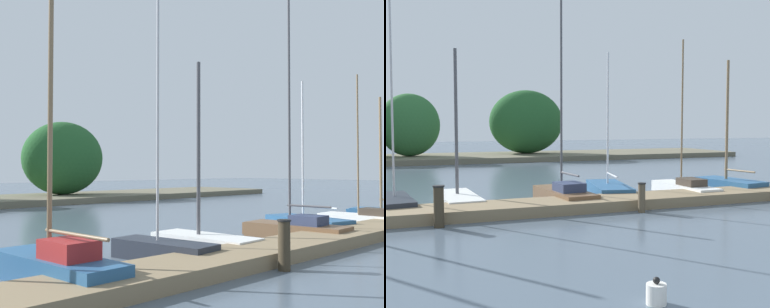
# 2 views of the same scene
# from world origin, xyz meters

# --- Properties ---
(dock_pier) EXTENTS (21.61, 1.80, 0.35)m
(dock_pier) POSITION_xyz_m (0.00, 12.99, 0.17)
(dock_pier) COLOR #847051
(dock_pier) RESTS_ON ground
(sailboat_2) EXTENTS (1.28, 3.13, 8.32)m
(sailboat_2) POSITION_xyz_m (-3.94, 14.80, 0.35)
(sailboat_2) COLOR #232833
(sailboat_2) RESTS_ON ground
(sailboat_3) EXTENTS (1.36, 3.61, 5.47)m
(sailboat_3) POSITION_xyz_m (-1.87, 15.34, 0.30)
(sailboat_3) COLOR white
(sailboat_3) RESTS_ON ground
(sailboat_4) EXTENTS (1.42, 3.74, 8.13)m
(sailboat_4) POSITION_xyz_m (1.78, 14.52, 0.37)
(sailboat_4) COLOR brown
(sailboat_4) RESTS_ON ground
(sailboat_5) EXTENTS (1.98, 3.78, 5.69)m
(sailboat_5) POSITION_xyz_m (4.01, 15.48, 0.28)
(sailboat_5) COLOR #285684
(sailboat_5) RESTS_ON ground
(sailboat_6) EXTENTS (1.05, 3.77, 6.23)m
(sailboat_6) POSITION_xyz_m (6.96, 14.61, 0.30)
(sailboat_6) COLOR white
(sailboat_6) RESTS_ON ground
(sailboat_7) EXTENTS (1.69, 3.27, 5.53)m
(sailboat_7) POSITION_xyz_m (9.21, 14.70, 0.35)
(sailboat_7) COLOR #285684
(sailboat_7) RESTS_ON ground
(mooring_piling_1) EXTENTS (0.32, 0.32, 1.16)m
(mooring_piling_1) POSITION_xyz_m (-2.78, 11.84, 0.59)
(mooring_piling_1) COLOR #3D3323
(mooring_piling_1) RESTS_ON ground
(mooring_piling_2) EXTENTS (0.27, 0.27, 0.96)m
(mooring_piling_2) POSITION_xyz_m (3.51, 11.79, 0.49)
(mooring_piling_2) COLOR brown
(mooring_piling_2) RESTS_ON ground
(channel_buoy_0) EXTENTS (0.33, 0.33, 0.44)m
(channel_buoy_0) POSITION_xyz_m (-0.05, 4.83, 0.17)
(channel_buoy_0) COLOR white
(channel_buoy_0) RESTS_ON ground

